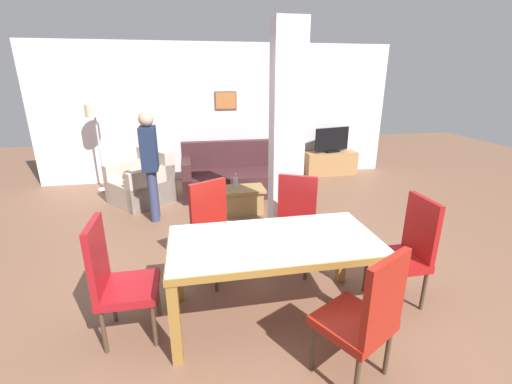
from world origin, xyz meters
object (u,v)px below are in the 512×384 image
(dining_chair_far_right, at_px, (294,220))
(standing_person, at_px, (150,160))
(dining_chair_head_right, at_px, (407,248))
(dining_chair_near_right, at_px, (365,315))
(tv_screen, at_px, (332,140))
(dining_chair_head_left, at_px, (116,277))
(coffee_table, at_px, (240,200))
(armchair, at_px, (143,185))
(dining_chair_far_left, at_px, (215,228))
(sofa, at_px, (238,177))
(floor_lamp, at_px, (95,119))
(tv_stand, at_px, (330,163))
(dining_table, at_px, (274,255))
(bottle, at_px, (236,182))

(dining_chair_far_right, bearing_deg, standing_person, -16.73)
(dining_chair_head_right, bearing_deg, dining_chair_near_right, 133.45)
(dining_chair_far_right, bearing_deg, dining_chair_head_right, 164.05)
(tv_screen, bearing_deg, dining_chair_head_left, 35.13)
(dining_chair_far_right, xyz_separation_m, standing_person, (-1.68, 1.68, 0.37))
(dining_chair_far_right, height_order, coffee_table, dining_chair_far_right)
(dining_chair_far_right, bearing_deg, armchair, -24.01)
(dining_chair_head_right, relative_size, dining_chair_head_left, 1.00)
(dining_chair_far_left, xyz_separation_m, standing_person, (-0.79, 1.71, 0.37))
(sofa, height_order, coffee_table, sofa)
(armchair, relative_size, floor_lamp, 0.75)
(dining_chair_head_right, distance_m, tv_stand, 4.47)
(dining_chair_head_right, distance_m, sofa, 3.69)
(dining_chair_far_right, bearing_deg, dining_chair_far_left, 29.85)
(armchair, relative_size, standing_person, 0.74)
(dining_chair_head_right, height_order, dining_chair_far_right, same)
(dining_chair_head_right, xyz_separation_m, standing_person, (-2.53, 2.50, 0.37))
(sofa, height_order, floor_lamp, floor_lamp)
(tv_stand, bearing_deg, dining_chair_head_right, -103.77)
(dining_table, distance_m, coffee_table, 2.56)
(dining_chair_far_right, bearing_deg, floor_lamp, -22.12)
(dining_chair_head_right, bearing_deg, armchair, 39.90)
(dining_chair_head_right, height_order, tv_stand, dining_chair_head_right)
(tv_stand, bearing_deg, dining_chair_head_left, -130.10)
(dining_chair_far_left, distance_m, coffee_table, 1.84)
(dining_chair_far_right, distance_m, coffee_table, 1.77)
(dining_table, relative_size, standing_person, 1.10)
(armchair, distance_m, bottle, 1.70)
(dining_chair_far_right, xyz_separation_m, dining_chair_head_left, (-1.74, -0.82, 0.00))
(dining_chair_head_right, distance_m, tv_screen, 4.47)
(tv_stand, xyz_separation_m, standing_person, (-3.59, -1.83, 0.68))
(dining_chair_far_right, distance_m, dining_chair_head_left, 1.93)
(tv_screen, bearing_deg, armchair, -0.12)
(dining_chair_head_left, distance_m, tv_screen, 5.67)
(dining_chair_far_left, distance_m, dining_chair_head_left, 1.17)
(tv_screen, xyz_separation_m, floor_lamp, (-4.65, -0.20, 0.58))
(dining_chair_head_left, bearing_deg, dining_chair_near_right, 65.35)
(dining_chair_head_left, xyz_separation_m, armchair, (-0.20, 3.33, -0.25))
(dining_chair_head_right, relative_size, tv_stand, 0.93)
(tv_screen, distance_m, standing_person, 4.03)
(dining_chair_near_right, height_order, dining_chair_far_left, same)
(dining_chair_head_right, xyz_separation_m, dining_chair_far_left, (-1.73, 0.80, 0.00))
(dining_chair_near_right, distance_m, floor_lamp, 5.71)
(dining_chair_head_left, bearing_deg, tv_screen, 139.90)
(floor_lamp, bearing_deg, tv_stand, 2.41)
(dining_chair_near_right, relative_size, dining_chair_far_right, 1.00)
(dining_table, distance_m, tv_screen, 4.93)
(tv_screen, bearing_deg, floor_lamp, -12.37)
(dining_chair_far_right, relative_size, floor_lamp, 0.65)
(bottle, relative_size, tv_stand, 0.20)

